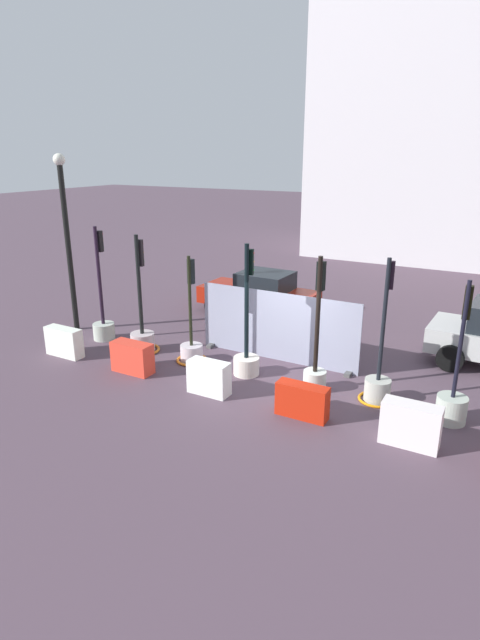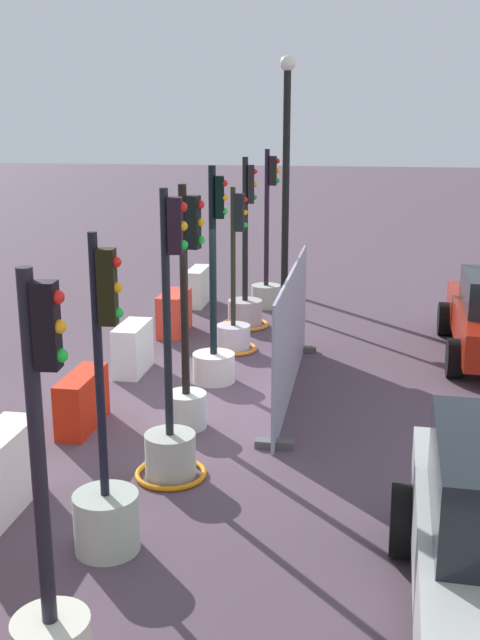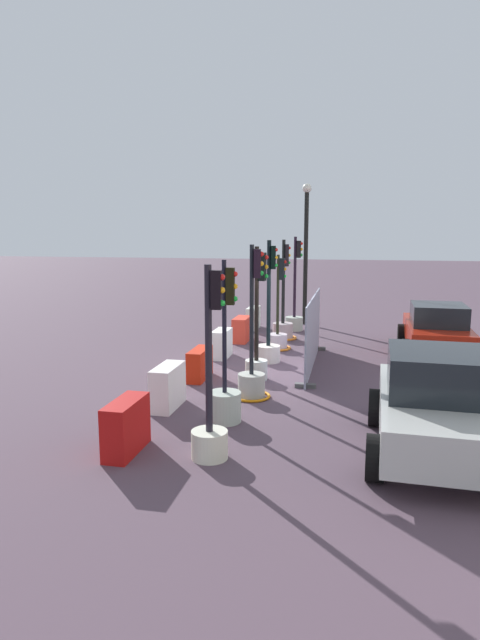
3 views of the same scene
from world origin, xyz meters
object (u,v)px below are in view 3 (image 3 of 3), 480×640
at_px(traffic_light_7, 210,418).
at_px(construction_barrier_0, 253,318).
at_px(construction_barrier_5, 126,427).
at_px(car_red_compact, 437,329).
at_px(traffic_light_1, 283,325).
at_px(traffic_light_5, 252,373).
at_px(traffic_light_2, 278,335).
at_px(car_silver_hatchback, 437,405).
at_px(traffic_light_4, 257,348).
at_px(traffic_light_6, 225,393).
at_px(construction_barrier_4, 168,387).
at_px(construction_barrier_3, 200,364).
at_px(street_lamp_post, 306,243).
at_px(traffic_light_3, 269,339).
at_px(construction_barrier_2, 222,344).
at_px(traffic_light_0, 295,312).
at_px(construction_barrier_1, 242,329).

relative_size(traffic_light_7, construction_barrier_0, 2.75).
distance_m(construction_barrier_5, car_red_compact, 10.84).
relative_size(traffic_light_1, traffic_light_5, 1.00).
distance_m(traffic_light_2, construction_barrier_0, 3.70).
xyz_separation_m(traffic_light_2, car_silver_hatchback, (7.62, 3.72, 0.41)).
distance_m(traffic_light_4, construction_barrier_0, 7.21).
relative_size(traffic_light_6, car_silver_hatchback, 0.80).
height_order(traffic_light_5, construction_barrier_5, traffic_light_5).
bearing_deg(construction_barrier_5, construction_barrier_0, -179.60).
height_order(traffic_light_1, car_silver_hatchback, traffic_light_1).
xyz_separation_m(traffic_light_7, construction_barrier_4, (-2.33, -1.56, -0.24)).
xyz_separation_m(construction_barrier_5, car_red_compact, (-8.91, 6.17, 0.31)).
bearing_deg(traffic_light_5, construction_barrier_3, -128.41).
xyz_separation_m(construction_barrier_4, street_lamp_post, (-11.07, 1.87, 2.80)).
height_order(traffic_light_5, traffic_light_7, traffic_light_5).
distance_m(traffic_light_3, traffic_light_6, 5.06).
height_order(traffic_light_5, construction_barrier_2, traffic_light_5).
xyz_separation_m(traffic_light_7, construction_barrier_5, (0.06, -1.44, -0.24)).
distance_m(traffic_light_3, construction_barrier_0, 5.36).
xyz_separation_m(traffic_light_5, construction_barrier_0, (-8.56, -1.58, -0.15)).
bearing_deg(construction_barrier_0, traffic_light_7, 7.29).
height_order(traffic_light_5, construction_barrier_4, traffic_light_5).
height_order(traffic_light_2, car_red_compact, traffic_light_2).
relative_size(traffic_light_1, construction_barrier_5, 3.00).
xyz_separation_m(traffic_light_6, street_lamp_post, (-11.66, 0.47, 2.67)).
xyz_separation_m(traffic_light_2, construction_barrier_5, (8.60, -1.35, -0.00)).
height_order(traffic_light_6, construction_barrier_5, traffic_light_6).
height_order(traffic_light_2, street_lamp_post, street_lamp_post).
bearing_deg(street_lamp_post, traffic_light_1, -8.25).
xyz_separation_m(construction_barrier_0, construction_barrier_2, (4.91, -0.03, -0.00)).
bearing_deg(traffic_light_0, traffic_light_4, -1.35).
xyz_separation_m(traffic_light_4, traffic_light_6, (3.15, -0.06, -0.22)).
bearing_deg(traffic_light_1, traffic_light_6, -0.10).
bearing_deg(traffic_light_4, construction_barrier_1, -163.55).
bearing_deg(construction_barrier_3, car_silver_hatchback, 54.20).
distance_m(construction_barrier_4, construction_barrier_5, 2.39).
height_order(car_silver_hatchback, street_lamp_post, street_lamp_post).
xyz_separation_m(construction_barrier_0, car_red_compact, (3.10, 6.25, 0.35)).
height_order(traffic_light_4, construction_barrier_4, traffic_light_4).
bearing_deg(traffic_light_0, traffic_light_1, -7.12).
bearing_deg(construction_barrier_4, traffic_light_1, 169.91).
distance_m(construction_barrier_2, construction_barrier_3, 2.41).
bearing_deg(construction_barrier_0, traffic_light_1, 38.56).
bearing_deg(street_lamp_post, traffic_light_0, -9.57).
distance_m(traffic_light_0, street_lamp_post, 2.96).
xyz_separation_m(construction_barrier_2, construction_barrier_3, (2.41, 0.02, -0.03)).
bearing_deg(construction_barrier_3, construction_barrier_2, -179.43).
bearing_deg(car_red_compact, car_silver_hatchback, -7.88).
height_order(traffic_light_7, construction_barrier_5, traffic_light_7).
bearing_deg(construction_barrier_1, construction_barrier_2, -2.12).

